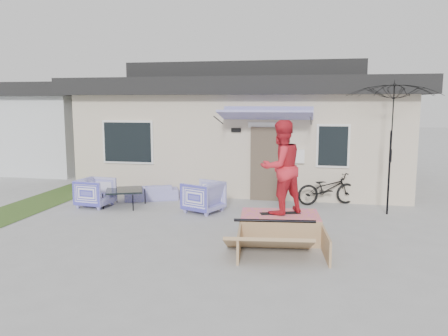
% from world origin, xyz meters
% --- Properties ---
extents(ground, '(90.00, 90.00, 0.00)m').
position_xyz_m(ground, '(0.00, 0.00, 0.00)').
color(ground, '#999999').
rests_on(ground, ground).
extents(grass_strip, '(1.40, 8.00, 0.01)m').
position_xyz_m(grass_strip, '(-5.20, 2.00, 0.00)').
color(grass_strip, '#314E1E').
rests_on(grass_strip, ground).
extents(house, '(10.80, 8.49, 4.10)m').
position_xyz_m(house, '(0.00, 7.99, 1.94)').
color(house, beige).
rests_on(house, ground).
extents(neighbor_house, '(8.60, 7.60, 3.50)m').
position_xyz_m(neighbor_house, '(-10.50, 10.00, 1.78)').
color(neighbor_house, silver).
rests_on(neighbor_house, ground).
extents(loveseat, '(1.57, 0.99, 0.59)m').
position_xyz_m(loveseat, '(-2.27, 3.89, 0.30)').
color(loveseat, '#3533B6').
rests_on(loveseat, ground).
extents(armchair_left, '(0.86, 0.91, 0.85)m').
position_xyz_m(armchair_left, '(-3.42, 2.75, 0.43)').
color(armchair_left, '#3533B6').
rests_on(armchair_left, ground).
extents(armchair_right, '(1.07, 1.10, 0.88)m').
position_xyz_m(armchair_right, '(-0.44, 2.76, 0.44)').
color(armchair_right, '#3533B6').
rests_on(armchair_right, ground).
extents(coffee_table, '(1.23, 1.23, 0.46)m').
position_xyz_m(coffee_table, '(-2.67, 2.93, 0.23)').
color(coffee_table, black).
rests_on(coffee_table, ground).
extents(bicycle, '(1.80, 1.21, 1.09)m').
position_xyz_m(bicycle, '(2.68, 4.27, 0.54)').
color(bicycle, black).
rests_on(bicycle, ground).
extents(patio_umbrella, '(2.85, 2.76, 2.20)m').
position_xyz_m(patio_umbrella, '(4.14, 3.47, 1.75)').
color(patio_umbrella, black).
rests_on(patio_umbrella, ground).
extents(skate_ramp, '(1.82, 2.27, 0.52)m').
position_xyz_m(skate_ramp, '(1.67, 0.81, 0.26)').
color(skate_ramp, '#A37F56').
rests_on(skate_ramp, ground).
extents(skateboard, '(0.84, 0.47, 0.05)m').
position_xyz_m(skateboard, '(1.67, 0.86, 0.55)').
color(skateboard, black).
rests_on(skateboard, skate_ramp).
extents(skater, '(1.17, 1.15, 1.90)m').
position_xyz_m(skater, '(1.67, 0.86, 1.53)').
color(skater, red).
rests_on(skater, skateboard).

